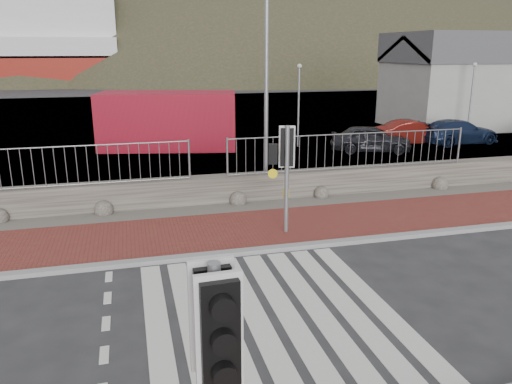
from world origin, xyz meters
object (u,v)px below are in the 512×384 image
object	(u,v)px
traffic_signal_near	(216,347)
traffic_signal_far	(286,157)
streetlight	(270,60)
car_c	(458,132)
car_a	(371,139)
shipping_container	(168,120)
car_b	(414,133)

from	to	relation	value
traffic_signal_near	traffic_signal_far	world-z (taller)	traffic_signal_near
traffic_signal_far	streetlight	size ratio (longest dim) A/B	0.37
car_c	car_a	bearing A→B (deg)	93.89
traffic_signal_far	car_c	distance (m)	16.64
traffic_signal_far	car_c	size ratio (longest dim) A/B	0.67
streetlight	shipping_container	xyz separation A→B (m)	(-2.66, 9.05, -3.08)
traffic_signal_near	shipping_container	world-z (taller)	traffic_signal_near
traffic_signal_far	car_c	bearing A→B (deg)	-126.69
streetlight	car_b	xyz separation A→B (m)	(9.78, 6.78, -3.83)
shipping_container	car_c	size ratio (longest dim) A/B	1.51
car_b	car_c	distance (m)	2.37
traffic_signal_far	car_c	world-z (taller)	traffic_signal_far
streetlight	car_c	bearing A→B (deg)	13.69
traffic_signal_far	streetlight	distance (m)	4.75
traffic_signal_near	car_b	size ratio (longest dim) A/B	0.78
car_b	car_c	xyz separation A→B (m)	(2.34, -0.39, 0.01)
streetlight	car_a	world-z (taller)	streetlight
shipping_container	car_a	distance (m)	10.00
traffic_signal_far	shipping_container	distance (m)	13.28
traffic_signal_near	car_c	world-z (taller)	traffic_signal_near
shipping_container	car_b	bearing A→B (deg)	1.34
streetlight	car_b	bearing A→B (deg)	20.64
car_a	car_c	bearing A→B (deg)	-62.90
traffic_signal_far	shipping_container	size ratio (longest dim) A/B	0.44
streetlight	car_a	size ratio (longest dim) A/B	2.08
traffic_signal_far	shipping_container	world-z (taller)	traffic_signal_far
traffic_signal_near	car_a	bearing A→B (deg)	56.56
traffic_signal_near	shipping_container	size ratio (longest dim) A/B	0.45
traffic_signal_near	car_b	world-z (taller)	traffic_signal_near
streetlight	car_b	size ratio (longest dim) A/B	2.06
streetlight	traffic_signal_far	bearing A→B (deg)	-114.31
shipping_container	traffic_signal_near	bearing A→B (deg)	-81.90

